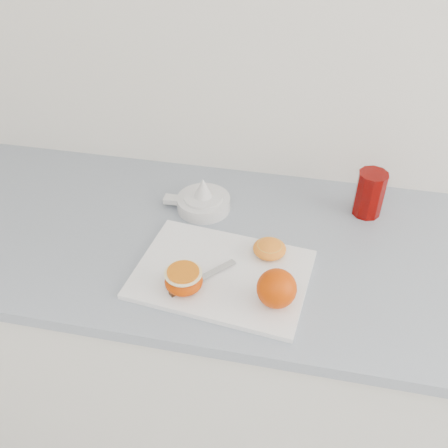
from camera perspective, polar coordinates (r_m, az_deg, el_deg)
name	(u,v)px	position (r m, az deg, el deg)	size (l,w,h in m)	color
counter	(280,361)	(1.51, 6.42, -15.34)	(2.41, 0.64, 0.89)	silver
cutting_board	(222,274)	(1.09, -0.25, -5.73)	(0.37, 0.26, 0.01)	white
whole_orange	(277,289)	(1.01, 6.03, -7.34)	(0.08, 0.08, 0.08)	#D25700
half_orange	(184,280)	(1.04, -4.63, -6.40)	(0.08, 0.08, 0.05)	#D25700
squeezed_shell	(270,249)	(1.13, 5.22, -2.81)	(0.07, 0.07, 0.03)	orange
paring_knife	(191,284)	(1.06, -3.83, -6.81)	(0.12, 0.13, 0.01)	#442617
citrus_juicer	(203,201)	(1.27, -2.42, 2.69)	(0.17, 0.14, 0.09)	white
red_tumbler	(369,195)	(1.29, 16.27, 3.18)	(0.07, 0.07, 0.12)	#690200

